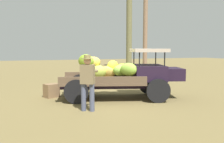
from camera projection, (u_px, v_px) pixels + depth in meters
The scene contains 4 objects.
ground_plane at pixel (115, 97), 9.06m from camera, with size 60.00×60.00×0.00m, color olive.
truck at pixel (125, 73), 8.79m from camera, with size 4.66×2.71×1.86m.
farmer at pixel (88, 79), 6.96m from camera, with size 0.57×0.55×1.68m.
wooden_crate at pixel (51, 91), 9.00m from camera, with size 0.50×0.41×0.52m, color olive.
Camera 1 is at (-3.02, -8.39, 1.87)m, focal length 37.75 mm.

